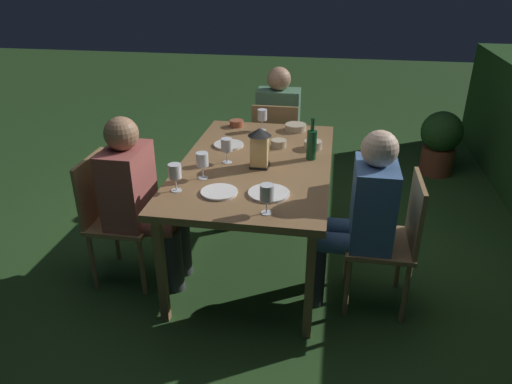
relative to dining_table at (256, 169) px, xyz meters
name	(u,v)px	position (x,y,z in m)	size (l,w,h in m)	color
ground_plane	(256,256)	(0.00, 0.00, -0.70)	(16.00, 16.00, 0.00)	#26471E
dining_table	(256,169)	(0.00, 0.00, 0.00)	(1.68, 1.00, 0.76)	olive
chair_side_right_b	(391,237)	(0.38, 0.89, -0.22)	(0.42, 0.40, 0.87)	#937047
person_in_blue	(361,212)	(0.38, 0.70, -0.07)	(0.38, 0.47, 1.15)	#426699
chair_side_left_b	(113,213)	(0.38, -0.89, -0.22)	(0.42, 0.40, 0.87)	#937047
person_in_rust	(139,195)	(0.38, -0.70, -0.07)	(0.38, 0.47, 1.15)	#9E4C47
chair_head_near	(276,144)	(-1.09, 0.00, -0.22)	(0.40, 0.42, 0.87)	#937047
person_in_green	(279,121)	(-1.28, 0.00, -0.07)	(0.48, 0.38, 1.15)	#4C7A5B
lantern_centerpiece	(260,145)	(0.08, 0.04, 0.20)	(0.15, 0.15, 0.27)	black
green_bottle_on_table	(312,144)	(-0.12, 0.36, 0.16)	(0.07, 0.07, 0.29)	#144723
wine_glass_a	(267,194)	(0.70, 0.18, 0.17)	(0.08, 0.08, 0.17)	silver
wine_glass_b	(227,146)	(0.04, -0.19, 0.17)	(0.08, 0.08, 0.17)	silver
wine_glass_c	(175,173)	(0.52, -0.39, 0.17)	(0.08, 0.08, 0.17)	silver
wine_glass_d	(202,161)	(0.32, -0.28, 0.17)	(0.08, 0.08, 0.17)	silver
wine_glass_e	(262,116)	(-0.66, -0.06, 0.17)	(0.08, 0.08, 0.17)	silver
plate_a	(229,145)	(-0.27, -0.25, 0.06)	(0.22, 0.22, 0.01)	silver
plate_b	(219,192)	(0.51, -0.13, 0.06)	(0.22, 0.22, 0.01)	white
plate_c	(269,193)	(0.47, 0.16, 0.06)	(0.24, 0.24, 0.01)	white
bowl_olives	(313,144)	(-0.31, 0.36, 0.09)	(0.13, 0.13, 0.06)	#BCAD8E
bowl_bread	(296,127)	(-0.69, 0.20, 0.08)	(0.17, 0.17, 0.05)	#BCAD8E
bowl_salad	(237,123)	(-0.72, -0.28, 0.08)	(0.11, 0.11, 0.05)	#9E5138
bowl_dip	(279,143)	(-0.31, 0.12, 0.08)	(0.11, 0.11, 0.05)	#BCAD8E
potted_plant_by_hedge	(440,141)	(-1.82, 1.57, -0.35)	(0.41, 0.41, 0.65)	brown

